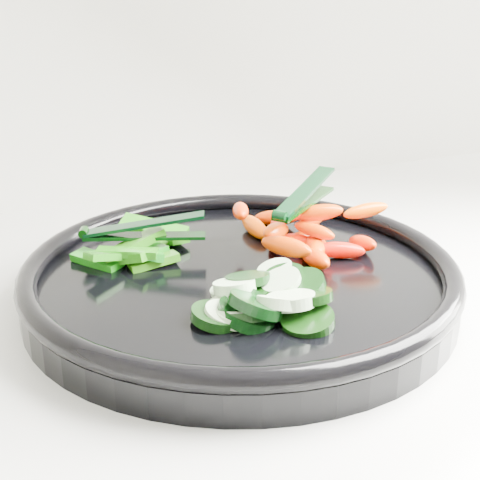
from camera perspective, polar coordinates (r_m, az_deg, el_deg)
name	(u,v)px	position (r m, az deg, el deg)	size (l,w,h in m)	color
veggie_tray	(240,277)	(0.58, 0.00, -3.18)	(0.47, 0.47, 0.04)	black
cucumber_pile	(257,303)	(0.51, 1.49, -5.39)	(0.12, 0.11, 0.04)	black
carrot_pile	(300,231)	(0.63, 5.17, 0.80)	(0.15, 0.16, 0.05)	red
pepper_pile	(139,249)	(0.62, -8.65, -0.74)	(0.12, 0.10, 0.04)	#0B740E
tong_carrot	(303,198)	(0.62, 5.42, 3.58)	(0.10, 0.08, 0.02)	black
tong_pepper	(140,230)	(0.61, -8.50, 0.82)	(0.11, 0.06, 0.02)	black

